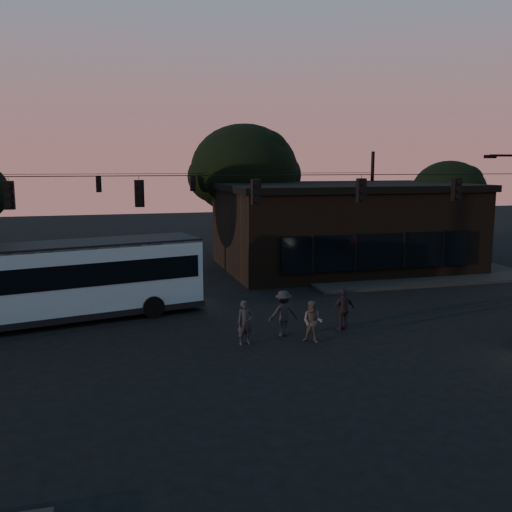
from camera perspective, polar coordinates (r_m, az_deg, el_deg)
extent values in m
plane|color=black|center=(19.78, 3.08, -10.43)|extent=(120.00, 120.00, 0.00)
cube|color=black|center=(36.96, 14.05, -1.29)|extent=(14.00, 10.00, 0.15)
cube|color=black|center=(37.05, 8.63, 2.70)|extent=(15.00, 10.00, 5.00)
cube|color=black|center=(36.84, 8.73, 6.87)|extent=(15.40, 10.40, 0.40)
cube|color=black|center=(32.56, 12.21, 0.46)|extent=(11.50, 0.18, 2.00)
cylinder|color=black|center=(41.15, -1.18, 2.74)|extent=(0.44, 0.44, 4.00)
ellipsoid|color=black|center=(40.89, -1.20, 8.60)|extent=(7.60, 7.60, 6.46)
cylinder|color=black|center=(43.23, 18.51, 1.91)|extent=(0.44, 0.44, 3.00)
ellipsoid|color=black|center=(42.97, 18.72, 6.08)|extent=(5.20, 5.20, 4.42)
cylinder|color=black|center=(22.46, 0.00, 8.08)|extent=(26.00, 0.03, 0.03)
cube|color=black|center=(21.93, -23.46, 5.60)|extent=(0.34, 0.30, 1.00)
cube|color=black|center=(21.75, -11.59, 6.14)|extent=(0.34, 0.30, 1.00)
cube|color=black|center=(22.48, 0.00, 6.43)|extent=(0.34, 0.30, 1.00)
cube|color=black|center=(24.06, 10.47, 6.46)|extent=(0.34, 0.30, 1.00)
cube|color=black|center=(26.31, 19.40, 6.32)|extent=(0.34, 0.30, 1.00)
cylinder|color=black|center=(42.24, 11.47, 5.11)|extent=(0.24, 0.24, 7.50)
cylinder|color=black|center=(38.14, -6.36, 8.20)|extent=(26.00, 0.03, 0.03)
cube|color=black|center=(37.70, -15.46, 6.93)|extent=(0.34, 0.30, 1.00)
cube|color=black|center=(38.15, -6.34, 7.23)|extent=(0.34, 0.30, 1.00)
cube|color=black|center=(39.52, 2.35, 7.34)|extent=(0.34, 0.30, 1.00)
cube|color=#94B1BC|center=(25.44, -18.85, -2.09)|extent=(12.08, 5.26, 2.78)
cube|color=black|center=(25.39, -18.88, -1.50)|extent=(11.63, 5.20, 0.96)
cube|color=black|center=(25.22, -19.01, 1.01)|extent=(12.08, 5.26, 0.16)
cube|color=black|center=(25.77, -18.67, -5.36)|extent=(12.19, 5.35, 0.27)
cylinder|color=black|center=(25.27, -10.23, -5.05)|extent=(1.00, 0.48, 0.96)
cylinder|color=black|center=(27.76, -11.95, -3.81)|extent=(1.00, 0.48, 0.96)
imported|color=black|center=(21.24, -1.11, -6.67)|extent=(0.66, 0.48, 1.67)
imported|color=#3E3839|center=(21.54, 5.68, -6.57)|extent=(0.98, 0.94, 1.60)
imported|color=black|center=(23.24, 8.74, -5.31)|extent=(1.05, 0.55, 1.71)
imported|color=black|center=(22.29, 2.75, -5.73)|extent=(1.17, 0.68, 1.80)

